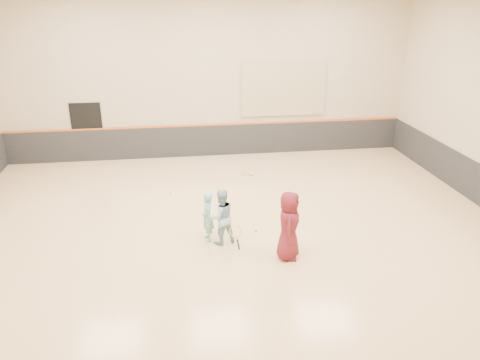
{
  "coord_description": "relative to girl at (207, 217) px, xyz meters",
  "views": [
    {
      "loc": [
        -1.31,
        -11.21,
        5.83
      ],
      "look_at": [
        0.35,
        0.4,
        1.15
      ],
      "focal_mm": 35.0,
      "sensor_mm": 36.0,
      "label": 1
    }
  ],
  "objects": [
    {
      "name": "spare_racket",
      "position": [
        1.6,
        4.47,
        -0.62
      ],
      "size": [
        0.62,
        0.62,
        0.07
      ],
      "primitive_type": null,
      "color": "#9EB828",
      "rests_on": "floor"
    },
    {
      "name": "room",
      "position": [
        0.63,
        0.7,
        0.16
      ],
      "size": [
        15.04,
        12.04,
        6.22
      ],
      "color": "tan",
      "rests_on": "ground"
    },
    {
      "name": "acoustic_panel",
      "position": [
        3.43,
        6.65,
        1.85
      ],
      "size": [
        3.2,
        0.08,
        2.0
      ],
      "primitive_type": "cube",
      "color": "tan",
      "rests_on": "wall_back"
    },
    {
      "name": "young_man",
      "position": [
        1.81,
        -1.1,
        0.19
      ],
      "size": [
        0.72,
        0.93,
        1.68
      ],
      "primitive_type": "imported",
      "rotation": [
        0.0,
        0.0,
        1.31
      ],
      "color": "maroon",
      "rests_on": "floor"
    },
    {
      "name": "ball_in_hand",
      "position": [
        1.95,
        -1.17,
        0.37
      ],
      "size": [
        0.07,
        0.07,
        0.07
      ],
      "primitive_type": "sphere",
      "color": "yellow",
      "rests_on": "young_man"
    },
    {
      "name": "wainscot_back",
      "position": [
        0.63,
        6.67,
        -0.05
      ],
      "size": [
        14.9,
        0.04,
        1.2
      ],
      "primitive_type": "cube",
      "color": "#232326",
      "rests_on": "floor"
    },
    {
      "name": "ball_beside_spare",
      "position": [
        -0.94,
        3.11,
        -0.61
      ],
      "size": [
        0.07,
        0.07,
        0.07
      ],
      "primitive_type": "sphere",
      "color": "yellow",
      "rests_on": "floor"
    },
    {
      "name": "instructor",
      "position": [
        0.33,
        -0.19,
        0.07
      ],
      "size": [
        0.83,
        0.73,
        1.44
      ],
      "primitive_type": "imported",
      "rotation": [
        0.0,
        0.0,
        3.44
      ],
      "color": "#84B3CD",
      "rests_on": "floor"
    },
    {
      "name": "doorway",
      "position": [
        -3.87,
        6.68,
        0.45
      ],
      "size": [
        1.1,
        0.05,
        2.2
      ],
      "primitive_type": "cube",
      "color": "black",
      "rests_on": "floor"
    },
    {
      "name": "girl",
      "position": [
        0.0,
        0.0,
        0.0
      ],
      "size": [
        0.35,
        0.5,
        1.3
      ],
      "primitive_type": "imported",
      "rotation": [
        0.0,
        0.0,
        -1.49
      ],
      "color": "#6EBFBB",
      "rests_on": "floor"
    },
    {
      "name": "ball_under_racket",
      "position": [
        1.29,
        0.26,
        -0.61
      ],
      "size": [
        0.07,
        0.07,
        0.07
      ],
      "primitive_type": "sphere",
      "color": "#BBD732",
      "rests_on": "floor"
    },
    {
      "name": "held_racket",
      "position": [
        0.66,
        -0.39,
        -0.25
      ],
      "size": [
        0.41,
        0.41,
        0.65
      ],
      "primitive_type": null,
      "color": "gold",
      "rests_on": "instructor"
    },
    {
      "name": "accent_stripe",
      "position": [
        0.63,
        6.66,
        0.57
      ],
      "size": [
        14.9,
        0.03,
        0.06
      ],
      "primitive_type": "cube",
      "color": "#D85914",
      "rests_on": "wall_back"
    }
  ]
}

